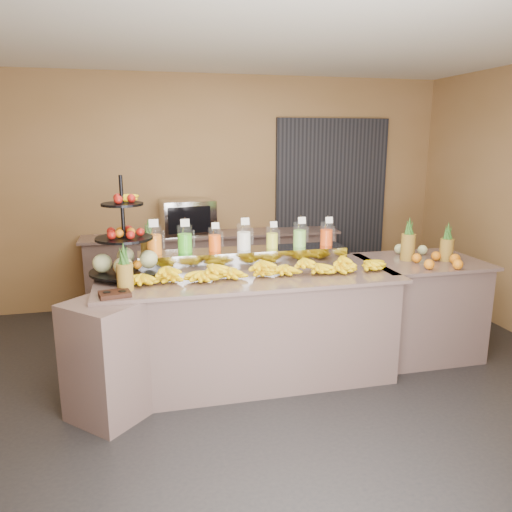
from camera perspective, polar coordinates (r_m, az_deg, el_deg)
name	(u,v)px	position (r m, az deg, el deg)	size (l,w,h in m)	color
ground	(256,391)	(4.28, 0.05, -15.20)	(6.00, 6.00, 0.00)	black
room_envelope	(256,157)	(4.58, 0.02, 11.19)	(6.04, 5.02, 2.82)	brown
buffet_counter	(236,328)	(4.29, -2.29, -8.27)	(2.75, 1.25, 0.93)	gray
right_counter	(418,307)	(5.06, 18.08, -5.53)	(1.08, 0.88, 0.93)	gray
back_ledge	(214,270)	(6.18, -4.85, -1.58)	(3.10, 0.55, 0.93)	gray
pitcher_tray	(244,258)	(4.46, -1.39, -0.18)	(1.85, 0.30, 0.15)	gray
juice_pitcher_orange_a	(154,242)	(4.33, -11.56, 1.63)	(0.13, 0.14, 0.32)	silver
juice_pitcher_green	(185,240)	(4.34, -8.13, 1.77)	(0.13, 0.13, 0.31)	silver
juice_pitcher_orange_b	(215,241)	(4.38, -4.73, 1.76)	(0.11, 0.12, 0.27)	silver
juice_pitcher_milk	(244,238)	(4.42, -1.40, 2.06)	(0.13, 0.13, 0.30)	silver
juice_pitcher_lemon	(272,238)	(4.48, 1.85, 2.02)	(0.11, 0.11, 0.26)	silver
juice_pitcher_lime	(300,236)	(4.56, 5.01, 2.29)	(0.12, 0.12, 0.29)	silver
juice_pitcher_orange_c	(326,235)	(4.64, 8.06, 2.38)	(0.12, 0.12, 0.28)	silver
banana_heap	(259,267)	(4.13, 0.37, -1.27)	(2.13, 0.19, 0.18)	#E6B90B
fruit_stand	(130,251)	(4.20, -14.24, 0.53)	(0.63, 0.63, 0.83)	black
condiment_caddy	(115,294)	(3.75, -15.84, -4.20)	(0.22, 0.16, 0.03)	black
pineapple_left_a	(125,273)	(3.84, -14.77, -1.90)	(0.12, 0.12, 0.37)	brown
pineapple_left_b	(149,249)	(4.51, -12.09, 0.83)	(0.15, 0.15, 0.43)	brown
right_fruit_pile	(431,255)	(4.83, 19.38, 0.16)	(0.47, 0.45, 0.25)	brown
oven_warmer	(187,217)	(6.01, -7.84, 4.42)	(0.61, 0.43, 0.41)	gray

